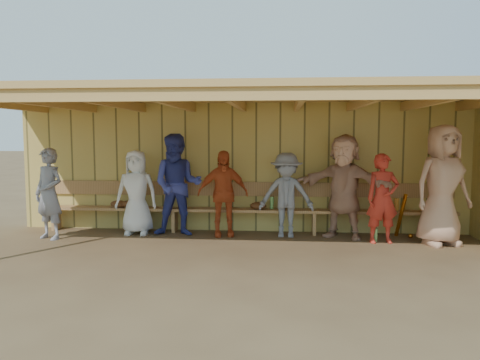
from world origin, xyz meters
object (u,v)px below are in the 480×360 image
object	(u,v)px
player_f	(344,186)
player_a	(49,194)
bench	(244,204)
player_h	(442,185)
player_g	(383,198)
player_c	(178,185)
player_b	(136,192)
player_d	(223,193)
player_e	(286,195)

from	to	relation	value
player_f	player_a	bearing A→B (deg)	-150.68
bench	player_h	bearing A→B (deg)	-11.99
bench	player_g	bearing A→B (deg)	-15.18
player_a	player_c	size ratio (longest dim) A/B	0.87
player_a	player_b	world-z (taller)	player_a
player_b	player_c	world-z (taller)	player_c
player_d	player_f	xyz separation A→B (m)	(2.13, 0.04, 0.15)
player_f	bench	world-z (taller)	player_f
player_b	player_h	size ratio (longest dim) A/B	0.78
player_a	player_f	world-z (taller)	player_f
player_c	player_h	distance (m)	4.48
player_e	player_g	distance (m)	1.63
player_h	bench	xyz separation A→B (m)	(-3.31, 0.70, -0.46)
bench	player_b	bearing A→B (deg)	-170.69
player_e	player_g	xyz separation A→B (m)	(1.60, -0.34, 0.00)
player_b	player_c	distance (m)	0.79
player_a	bench	size ratio (longest dim) A/B	0.21
player_f	bench	xyz separation A→B (m)	(-1.78, 0.31, -0.39)
player_b	player_e	world-z (taller)	player_b
player_c	player_h	xyz separation A→B (m)	(4.47, -0.34, 0.07)
player_c	bench	world-z (taller)	player_c
player_e	player_h	world-z (taller)	player_h
player_c	player_f	bearing A→B (deg)	-2.72
player_b	player_g	xyz separation A→B (m)	(4.31, -0.33, -0.02)
player_a	player_e	world-z (taller)	player_a
player_b	player_h	xyz separation A→B (m)	(5.24, -0.39, 0.22)
player_h	bench	bearing A→B (deg)	149.34
player_e	player_g	bearing A→B (deg)	-10.73
player_b	player_f	xyz separation A→B (m)	(3.71, 0.01, 0.14)
player_d	player_f	size ratio (longest dim) A/B	0.84
player_e	player_c	bearing A→B (deg)	-176.90
player_c	player_f	world-z (taller)	player_c
player_f	player_h	bearing A→B (deg)	8.58
player_e	player_f	xyz separation A→B (m)	(1.00, 0.00, 0.17)
player_e	player_h	xyz separation A→B (m)	(2.53, -0.40, 0.24)
player_b	player_d	world-z (taller)	player_b
player_a	bench	world-z (taller)	player_a
player_a	player_d	size ratio (longest dim) A/B	1.03
player_d	player_e	xyz separation A→B (m)	(1.13, 0.04, -0.02)
player_e	bench	xyz separation A→B (m)	(-0.78, 0.31, -0.22)
player_g	player_b	bearing A→B (deg)	167.23
player_f	player_d	bearing A→B (deg)	-155.82
player_e	bench	bearing A→B (deg)	159.96
player_e	player_f	bearing A→B (deg)	1.29
player_b	bench	world-z (taller)	player_b
player_c	player_f	distance (m)	2.94
player_a	player_c	distance (m)	2.21
player_d	bench	world-z (taller)	player_d
player_c	player_d	distance (m)	0.83
player_c	player_e	size ratio (longest dim) A/B	1.22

